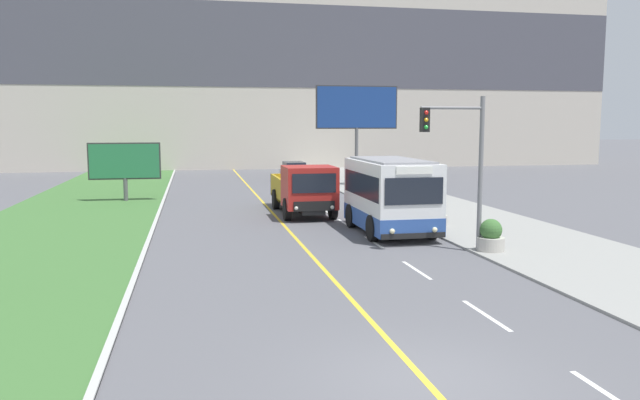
{
  "coord_description": "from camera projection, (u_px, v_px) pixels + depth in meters",
  "views": [
    {
      "loc": [
        -3.85,
        -9.83,
        4.42
      ],
      "look_at": [
        1.1,
        14.44,
        1.4
      ],
      "focal_mm": 35.0,
      "sensor_mm": 36.0,
      "label": 1
    }
  ],
  "objects": [
    {
      "name": "planter_round_second",
      "position": [
        437.0,
        215.0,
        26.72
      ],
      "size": [
        0.89,
        0.89,
        1.06
      ],
      "color": "#B7B2A8",
      "rests_on": "sidewalk_right"
    },
    {
      "name": "billboard_small",
      "position": [
        125.0,
        162.0,
        35.69
      ],
      "size": [
        4.02,
        0.24,
        3.37
      ],
      "color": "#59595B",
      "rests_on": "ground_plane"
    },
    {
      "name": "ground_plane",
      "position": [
        424.0,
        379.0,
        10.86
      ],
      "size": [
        300.0,
        300.0,
        0.0
      ],
      "primitive_type": "plane",
      "color": "#56565B"
    },
    {
      "name": "apartment_block_background",
      "position": [
        229.0,
        55.0,
        63.27
      ],
      "size": [
        80.0,
        8.04,
        22.81
      ],
      "color": "beige",
      "rests_on": "ground_plane"
    },
    {
      "name": "dump_truck",
      "position": [
        306.0,
        191.0,
        29.98
      ],
      "size": [
        2.46,
        7.0,
        2.47
      ],
      "color": "black",
      "rests_on": "ground_plane"
    },
    {
      "name": "traffic_light_mast",
      "position": [
        462.0,
        153.0,
        21.1
      ],
      "size": [
        2.28,
        0.32,
        5.36
      ],
      "color": "slate",
      "rests_on": "ground_plane"
    },
    {
      "name": "car_distant",
      "position": [
        294.0,
        172.0,
        49.37
      ],
      "size": [
        1.8,
        4.3,
        1.45
      ],
      "color": "silver",
      "rests_on": "ground_plane"
    },
    {
      "name": "planter_round_near",
      "position": [
        491.0,
        237.0,
        21.46
      ],
      "size": [
        0.95,
        0.95,
        1.11
      ],
      "color": "#B7B2A8",
      "rests_on": "sidewalk_right"
    },
    {
      "name": "lane_marking_centre",
      "position": [
        413.0,
        349.0,
        12.33
      ],
      "size": [
        2.88,
        140.0,
        0.01
      ],
      "color": "gold",
      "rests_on": "ground_plane"
    },
    {
      "name": "city_bus",
      "position": [
        391.0,
        196.0,
        25.23
      ],
      "size": [
        2.66,
        5.6,
        3.03
      ],
      "color": "white",
      "rests_on": "ground_plane"
    },
    {
      "name": "billboard_large",
      "position": [
        357.0,
        110.0,
        43.77
      ],
      "size": [
        5.86,
        0.24,
        7.1
      ],
      "color": "#59595B",
      "rests_on": "ground_plane"
    }
  ]
}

